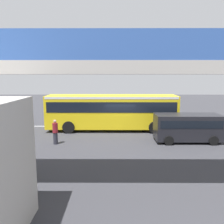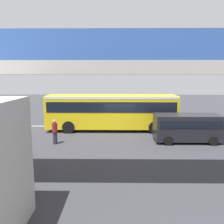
# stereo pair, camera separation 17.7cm
# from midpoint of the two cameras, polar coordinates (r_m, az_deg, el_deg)

# --- Properties ---
(ground) EXTENTS (80.00, 80.00, 0.00)m
(ground) POSITION_cam_midpoint_polar(r_m,az_deg,el_deg) (20.84, 1.74, -4.70)
(ground) COLOR #38383D
(city_bus) EXTENTS (11.54, 2.85, 3.15)m
(city_bus) POSITION_cam_midpoint_polar(r_m,az_deg,el_deg) (20.98, -0.34, 0.64)
(city_bus) COLOR yellow
(city_bus) RESTS_ON ground
(parked_van) EXTENTS (4.80, 2.17, 2.05)m
(parked_van) POSITION_cam_midpoint_polar(r_m,az_deg,el_deg) (18.28, 17.65, -3.27)
(parked_van) COLOR black
(parked_van) RESTS_ON ground
(pedestrian) EXTENTS (0.38, 0.38, 1.79)m
(pedestrian) POSITION_cam_midpoint_polar(r_m,az_deg,el_deg) (17.32, -13.95, -4.77)
(pedestrian) COLOR #2D2D38
(pedestrian) RESTS_ON ground
(lane_dash_leftmost) EXTENTS (2.00, 0.20, 0.01)m
(lane_dash_leftmost) POSITION_cam_midpoint_polar(r_m,az_deg,el_deg) (24.35, 20.82, -3.29)
(lane_dash_leftmost) COLOR silver
(lane_dash_leftmost) RESTS_ON ground
(lane_dash_left) EXTENTS (2.00, 0.20, 0.01)m
(lane_dash_left) POSITION_cam_midpoint_polar(r_m,az_deg,el_deg) (23.25, 11.53, -3.43)
(lane_dash_left) COLOR silver
(lane_dash_left) RESTS_ON ground
(lane_dash_centre) EXTENTS (2.00, 0.20, 0.01)m
(lane_dash_centre) POSITION_cam_midpoint_polar(r_m,az_deg,el_deg) (22.81, 1.61, -3.49)
(lane_dash_centre) COLOR silver
(lane_dash_centre) RESTS_ON ground
(lane_dash_right) EXTENTS (2.00, 0.20, 0.01)m
(lane_dash_right) POSITION_cam_midpoint_polar(r_m,az_deg,el_deg) (23.07, -8.39, -3.45)
(lane_dash_right) COLOR silver
(lane_dash_right) RESTS_ON ground
(lane_dash_rightmost) EXTENTS (2.00, 0.20, 0.01)m
(lane_dash_rightmost) POSITION_cam_midpoint_polar(r_m,az_deg,el_deg) (24.00, -17.89, -3.31)
(lane_dash_rightmost) COLOR silver
(lane_dash_rightmost) RESTS_ON ground
(pedestrian_overpass) EXTENTS (29.18, 2.60, 6.55)m
(pedestrian_overpass) POSITION_cam_midpoint_polar(r_m,az_deg,el_deg) (9.87, 3.40, 8.58)
(pedestrian_overpass) COLOR #B2ADA5
(pedestrian_overpass) RESTS_ON ground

